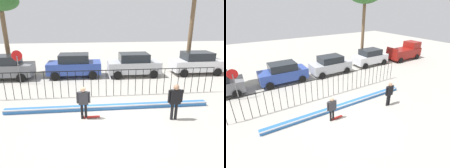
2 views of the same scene
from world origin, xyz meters
The scene contains 11 objects.
ground_plane centered at (0.00, 0.00, 0.00)m, with size 60.00×60.00×0.00m, color #ADA89E.
bowl_coping_ledge centered at (0.00, 0.89, 0.12)m, with size 11.00×0.40×0.27m.
perimeter_fence centered at (0.00, 2.84, 1.05)m, with size 14.04×0.04×1.69m.
skateboarder centered at (-1.33, -0.07, 0.99)m, with size 0.67×0.25×1.65m.
skateboard centered at (-0.96, -0.06, 0.06)m, with size 0.80×0.20×0.07m.
camera_operator centered at (3.02, -0.63, 1.08)m, with size 0.73×0.27×1.81m.
parked_car_blue centered at (-2.24, 7.43, 0.97)m, with size 4.30×2.12×1.90m.
parked_car_silver centered at (2.65, 7.21, 0.97)m, with size 4.30×2.12×1.90m.
parked_car_white centered at (8.17, 7.28, 0.97)m, with size 4.30×2.12×1.90m.
pickup_truck centered at (13.76, 6.66, 1.04)m, with size 4.70×2.12×2.24m.
stop_sign centered at (-6.16, 5.95, 1.62)m, with size 0.76×0.07×2.50m.
Camera 2 is at (-5.68, -7.88, 6.65)m, focal length 27.50 mm.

